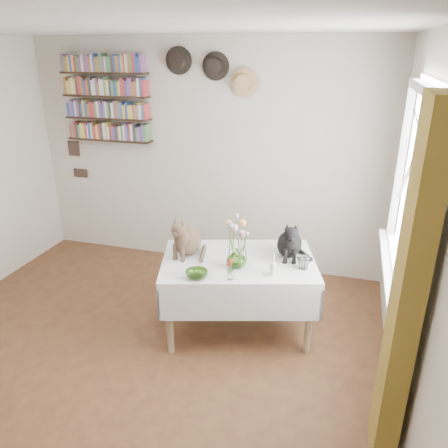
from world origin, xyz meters
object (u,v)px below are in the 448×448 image
(tabby_cat, at_px, (188,234))
(flower_vase, at_px, (236,258))
(dining_table, at_px, (238,277))
(bookshelf_unit, at_px, (106,99))
(black_cat, at_px, (290,237))

(tabby_cat, xyz_separation_m, flower_vase, (0.47, -0.14, -0.10))
(dining_table, relative_size, bookshelf_unit, 1.48)
(dining_table, relative_size, flower_vase, 8.81)
(dining_table, height_order, tabby_cat, tabby_cat)
(dining_table, height_order, black_cat, black_cat)
(black_cat, distance_m, bookshelf_unit, 2.61)
(flower_vase, bearing_deg, black_cat, 41.63)
(flower_vase, bearing_deg, tabby_cat, 163.80)
(dining_table, distance_m, tabby_cat, 0.58)
(tabby_cat, relative_size, bookshelf_unit, 0.37)
(black_cat, bearing_deg, bookshelf_unit, 145.14)
(dining_table, height_order, flower_vase, flower_vase)
(tabby_cat, distance_m, bookshelf_unit, 2.04)
(dining_table, xyz_separation_m, bookshelf_unit, (-1.82, 1.17, 1.32))
(bookshelf_unit, bearing_deg, dining_table, -32.71)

